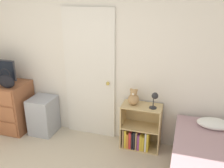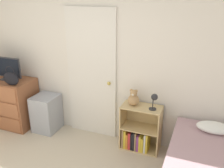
# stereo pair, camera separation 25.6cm
# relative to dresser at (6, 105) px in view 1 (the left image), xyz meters

# --- Properties ---
(wall_back) EXTENTS (10.00, 0.06, 2.55)m
(wall_back) POSITION_rel_dresser_xyz_m (1.51, 0.32, 0.85)
(wall_back) COLOR silver
(wall_back) RESTS_ON ground_plane
(door_closed) EXTENTS (0.83, 0.09, 2.08)m
(door_closed) POSITION_rel_dresser_xyz_m (1.48, 0.27, 0.61)
(door_closed) COLOR silver
(door_closed) RESTS_ON ground_plane
(dresser) EXTENTS (0.83, 0.55, 0.85)m
(dresser) POSITION_rel_dresser_xyz_m (0.00, 0.00, 0.00)
(dresser) COLOR brown
(dresser) RESTS_ON ground_plane
(tv) EXTENTS (0.61, 0.16, 0.40)m
(tv) POSITION_rel_dresser_xyz_m (-0.01, 0.00, 0.64)
(tv) COLOR #2D2D33
(tv) RESTS_ON dresser
(handbag) EXTENTS (0.30, 0.10, 0.32)m
(handbag) POSITION_rel_dresser_xyz_m (0.26, -0.18, 0.54)
(handbag) COLOR black
(handbag) RESTS_ON dresser
(storage_bin) EXTENTS (0.39, 0.42, 0.63)m
(storage_bin) POSITION_rel_dresser_xyz_m (0.69, 0.06, -0.11)
(storage_bin) COLOR #999EA8
(storage_bin) RESTS_ON ground_plane
(bookshelf) EXTENTS (0.59, 0.32, 0.71)m
(bookshelf) POSITION_rel_dresser_xyz_m (2.33, 0.11, -0.17)
(bookshelf) COLOR tan
(bookshelf) RESTS_ON ground_plane
(teddy_bear) EXTENTS (0.17, 0.17, 0.25)m
(teddy_bear) POSITION_rel_dresser_xyz_m (2.23, 0.11, 0.39)
(teddy_bear) COLOR tan
(teddy_bear) RESTS_ON bookshelf
(desk_lamp) EXTENTS (0.12, 0.12, 0.25)m
(desk_lamp) POSITION_rel_dresser_xyz_m (2.54, 0.07, 0.45)
(desk_lamp) COLOR #262628
(desk_lamp) RESTS_ON bookshelf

